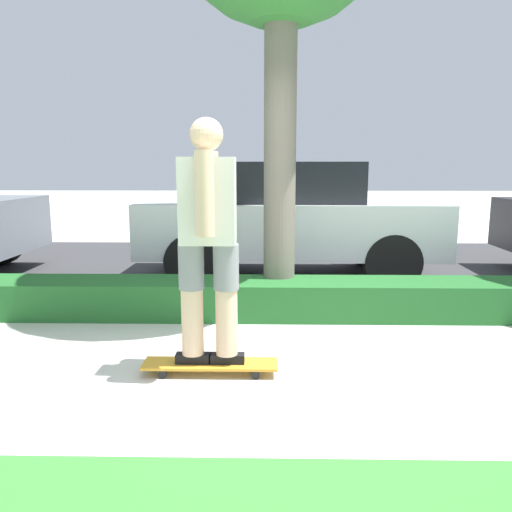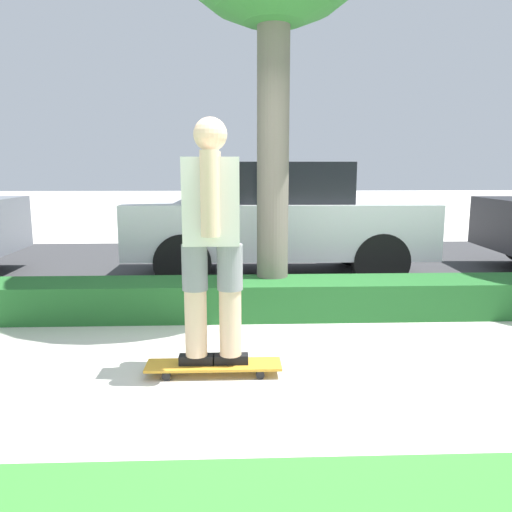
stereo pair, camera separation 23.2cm
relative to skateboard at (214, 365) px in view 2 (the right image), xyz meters
name	(u,v)px [view 2 (the right image)]	position (x,y,z in m)	size (l,w,h in m)	color
ground_plane	(290,380)	(0.55, -0.12, -0.07)	(60.00, 60.00, 0.00)	beige
street_asphalt	(261,266)	(0.55, 4.08, -0.07)	(18.47, 5.00, 0.01)	#38383A
hedge_row	(274,298)	(0.55, 1.48, 0.12)	(18.47, 0.60, 0.37)	#236028
skateboard	(214,365)	(0.00, 0.00, 0.00)	(1.00, 0.24, 0.08)	gold
skater_person	(212,237)	(0.00, 0.00, 0.96)	(0.51, 0.46, 1.77)	black
parked_car_middle	(275,217)	(0.72, 3.39, 0.77)	(4.03, 1.81, 1.59)	silver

